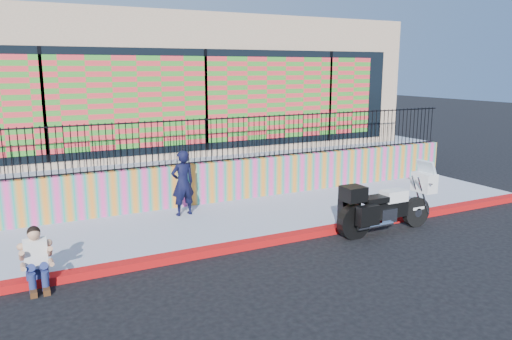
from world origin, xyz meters
TOP-DOWN VIEW (x-y plane):
  - ground at (0.00, 0.00)m, footprint 90.00×90.00m
  - red_curb at (0.00, 0.00)m, footprint 16.00×0.30m
  - sidewalk at (0.00, 1.65)m, footprint 16.00×3.00m
  - mural_wall at (0.00, 3.25)m, footprint 16.00×0.20m
  - metal_fence at (0.00, 3.25)m, footprint 15.80×0.04m
  - elevated_platform at (0.00, 8.35)m, footprint 16.00×10.00m
  - storefront_building at (0.00, 8.13)m, footprint 14.00×8.06m
  - police_motorcycle at (2.51, -0.53)m, footprint 2.57×0.85m
  - police_officer at (-1.31, 2.46)m, footprint 0.63×0.45m
  - seated_man at (-4.83, -0.15)m, footprint 0.54×0.71m

SIDE VIEW (x-z plane):
  - ground at x=0.00m, z-range 0.00..0.00m
  - red_curb at x=0.00m, z-range 0.00..0.15m
  - sidewalk at x=0.00m, z-range 0.00..0.15m
  - seated_man at x=-4.83m, z-range -0.08..0.98m
  - elevated_platform at x=0.00m, z-range 0.00..1.25m
  - police_motorcycle at x=2.51m, z-range -0.13..1.47m
  - mural_wall at x=0.00m, z-range 0.15..1.25m
  - police_officer at x=-1.31m, z-range 0.15..1.77m
  - metal_fence at x=0.00m, z-range 1.25..2.45m
  - storefront_building at x=0.00m, z-range 1.25..5.25m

